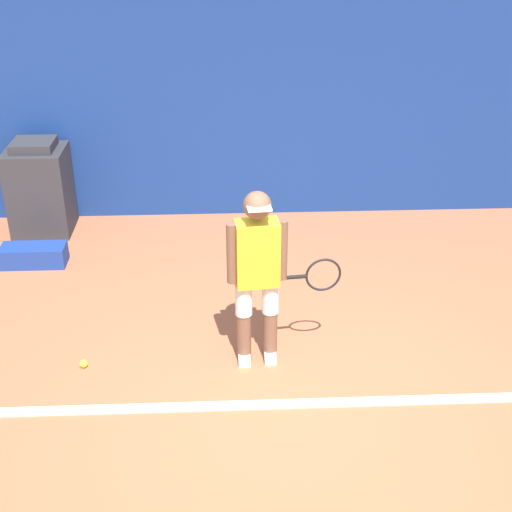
{
  "coord_description": "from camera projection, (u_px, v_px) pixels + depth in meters",
  "views": [
    {
      "loc": [
        -0.46,
        -4.24,
        3.57
      ],
      "look_at": [
        -0.22,
        0.91,
        0.88
      ],
      "focal_mm": 50.0,
      "sensor_mm": 36.0,
      "label": 1
    }
  ],
  "objects": [
    {
      "name": "tennis_player",
      "position": [
        259.0,
        272.0,
        5.66
      ],
      "size": [
        0.93,
        0.3,
        1.52
      ],
      "rotation": [
        0.0,
        0.0,
        0.11
      ],
      "color": "brown",
      "rests_on": "ground_plane"
    },
    {
      "name": "tennis_ball",
      "position": [
        84.0,
        364.0,
        5.92
      ],
      "size": [
        0.07,
        0.07,
        0.07
      ],
      "color": "#D1E533",
      "rests_on": "ground_plane"
    },
    {
      "name": "court_baseline",
      "position": [
        290.0,
        404.0,
        5.5
      ],
      "size": [
        21.6,
        0.1,
        0.01
      ],
      "color": "white",
      "rests_on": "ground_plane"
    },
    {
      "name": "ground_plane",
      "position": [
        291.0,
        412.0,
        5.42
      ],
      "size": [
        24.0,
        24.0,
        0.0
      ],
      "primitive_type": "plane",
      "color": "#B76642"
    },
    {
      "name": "covered_chair",
      "position": [
        40.0,
        188.0,
        8.05
      ],
      "size": [
        0.65,
        0.62,
        1.08
      ],
      "color": "#333338",
      "rests_on": "ground_plane"
    },
    {
      "name": "equipment_bag",
      "position": [
        34.0,
        255.0,
        7.48
      ],
      "size": [
        0.67,
        0.28,
        0.22
      ],
      "color": "#1E3D99",
      "rests_on": "ground_plane"
    },
    {
      "name": "back_wall",
      "position": [
        264.0,
        101.0,
        8.12
      ],
      "size": [
        24.0,
        0.1,
        2.75
      ],
      "color": "navy",
      "rests_on": "ground_plane"
    }
  ]
}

